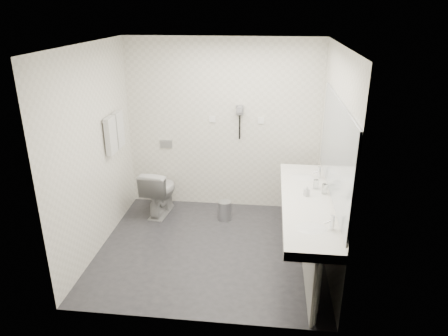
# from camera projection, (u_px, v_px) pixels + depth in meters

# --- Properties ---
(floor) EXTENTS (2.80, 2.80, 0.00)m
(floor) POSITION_uv_depth(u_px,v_px,m) (211.00, 249.00, 5.28)
(floor) COLOR #2A292E
(floor) RESTS_ON ground
(ceiling) EXTENTS (2.80, 2.80, 0.00)m
(ceiling) POSITION_uv_depth(u_px,v_px,m) (208.00, 44.00, 4.37)
(ceiling) COLOR white
(ceiling) RESTS_ON wall_back
(wall_back) EXTENTS (2.80, 0.00, 2.80)m
(wall_back) POSITION_uv_depth(u_px,v_px,m) (223.00, 126.00, 6.03)
(wall_back) COLOR white
(wall_back) RESTS_ON floor
(wall_front) EXTENTS (2.80, 0.00, 2.80)m
(wall_front) POSITION_uv_depth(u_px,v_px,m) (188.00, 206.00, 3.62)
(wall_front) COLOR white
(wall_front) RESTS_ON floor
(wall_left) EXTENTS (0.00, 2.60, 2.60)m
(wall_left) POSITION_uv_depth(u_px,v_px,m) (94.00, 152.00, 4.97)
(wall_left) COLOR white
(wall_left) RESTS_ON floor
(wall_right) EXTENTS (0.00, 2.60, 2.60)m
(wall_right) POSITION_uv_depth(u_px,v_px,m) (333.00, 161.00, 4.68)
(wall_right) COLOR white
(wall_right) RESTS_ON floor
(vanity_counter) EXTENTS (0.55, 2.20, 0.10)m
(vanity_counter) POSITION_uv_depth(u_px,v_px,m) (306.00, 203.00, 4.69)
(vanity_counter) COLOR white
(vanity_counter) RESTS_ON floor
(vanity_panel) EXTENTS (0.03, 2.15, 0.75)m
(vanity_panel) POSITION_uv_depth(u_px,v_px,m) (306.00, 236.00, 4.84)
(vanity_panel) COLOR gray
(vanity_panel) RESTS_ON floor
(vanity_post_near) EXTENTS (0.06, 0.06, 0.75)m
(vanity_post_near) POSITION_uv_depth(u_px,v_px,m) (317.00, 294.00, 3.88)
(vanity_post_near) COLOR silver
(vanity_post_near) RESTS_ON floor
(vanity_post_far) EXTENTS (0.06, 0.06, 0.75)m
(vanity_post_far) POSITION_uv_depth(u_px,v_px,m) (303.00, 198.00, 5.80)
(vanity_post_far) COLOR silver
(vanity_post_far) RESTS_ON floor
(mirror) EXTENTS (0.02, 2.20, 1.05)m
(mirror) POSITION_uv_depth(u_px,v_px,m) (335.00, 150.00, 4.42)
(mirror) COLOR #B2BCC6
(mirror) RESTS_ON wall_right
(basin_near) EXTENTS (0.40, 0.31, 0.05)m
(basin_near) POSITION_uv_depth(u_px,v_px,m) (311.00, 230.00, 4.07)
(basin_near) COLOR white
(basin_near) RESTS_ON vanity_counter
(basin_far) EXTENTS (0.40, 0.31, 0.05)m
(basin_far) POSITION_uv_depth(u_px,v_px,m) (303.00, 178.00, 5.27)
(basin_far) COLOR white
(basin_far) RESTS_ON vanity_counter
(faucet_near) EXTENTS (0.04, 0.04, 0.15)m
(faucet_near) POSITION_uv_depth(u_px,v_px,m) (332.00, 223.00, 4.02)
(faucet_near) COLOR silver
(faucet_near) RESTS_ON vanity_counter
(faucet_far) EXTENTS (0.04, 0.04, 0.15)m
(faucet_far) POSITION_uv_depth(u_px,v_px,m) (319.00, 172.00, 5.22)
(faucet_far) COLOR silver
(faucet_far) RESTS_ON vanity_counter
(soap_bottle_a) EXTENTS (0.07, 0.07, 0.12)m
(soap_bottle_a) POSITION_uv_depth(u_px,v_px,m) (307.00, 191.00, 4.74)
(soap_bottle_a) COLOR beige
(soap_bottle_a) RESTS_ON vanity_counter
(glass_left) EXTENTS (0.08, 0.08, 0.12)m
(glass_left) POSITION_uv_depth(u_px,v_px,m) (325.00, 189.00, 4.79)
(glass_left) COLOR silver
(glass_left) RESTS_ON vanity_counter
(glass_right) EXTENTS (0.08, 0.08, 0.11)m
(glass_right) POSITION_uv_depth(u_px,v_px,m) (316.00, 184.00, 4.93)
(glass_right) COLOR silver
(glass_right) RESTS_ON vanity_counter
(toilet) EXTENTS (0.47, 0.73, 0.70)m
(toilet) POSITION_uv_depth(u_px,v_px,m) (160.00, 191.00, 6.07)
(toilet) COLOR white
(toilet) RESTS_ON floor
(flush_plate) EXTENTS (0.18, 0.02, 0.12)m
(flush_plate) POSITION_uv_depth(u_px,v_px,m) (166.00, 144.00, 6.21)
(flush_plate) COLOR #B2B5BA
(flush_plate) RESTS_ON wall_back
(pedal_bin) EXTENTS (0.23, 0.23, 0.26)m
(pedal_bin) POSITION_uv_depth(u_px,v_px,m) (225.00, 211.00, 5.96)
(pedal_bin) COLOR #B2B5BA
(pedal_bin) RESTS_ON floor
(bin_lid) EXTENTS (0.19, 0.19, 0.02)m
(bin_lid) POSITION_uv_depth(u_px,v_px,m) (225.00, 202.00, 5.91)
(bin_lid) COLOR #B2B5BA
(bin_lid) RESTS_ON pedal_bin
(towel_rail) EXTENTS (0.02, 0.62, 0.02)m
(towel_rail) POSITION_uv_depth(u_px,v_px,m) (112.00, 116.00, 5.37)
(towel_rail) COLOR silver
(towel_rail) RESTS_ON wall_left
(towel_near) EXTENTS (0.07, 0.24, 0.48)m
(towel_near) POSITION_uv_depth(u_px,v_px,m) (111.00, 135.00, 5.32)
(towel_near) COLOR silver
(towel_near) RESTS_ON towel_rail
(towel_far) EXTENTS (0.07, 0.24, 0.48)m
(towel_far) POSITION_uv_depth(u_px,v_px,m) (118.00, 129.00, 5.57)
(towel_far) COLOR silver
(towel_far) RESTS_ON towel_rail
(dryer_cradle) EXTENTS (0.10, 0.04, 0.14)m
(dryer_cradle) POSITION_uv_depth(u_px,v_px,m) (240.00, 110.00, 5.88)
(dryer_cradle) COLOR gray
(dryer_cradle) RESTS_ON wall_back
(dryer_barrel) EXTENTS (0.08, 0.14, 0.08)m
(dryer_barrel) POSITION_uv_depth(u_px,v_px,m) (240.00, 109.00, 5.81)
(dryer_barrel) COLOR gray
(dryer_barrel) RESTS_ON dryer_cradle
(dryer_cord) EXTENTS (0.02, 0.02, 0.35)m
(dryer_cord) POSITION_uv_depth(u_px,v_px,m) (240.00, 127.00, 5.96)
(dryer_cord) COLOR black
(dryer_cord) RESTS_ON dryer_cradle
(switch_plate_a) EXTENTS (0.09, 0.02, 0.09)m
(switch_plate_a) POSITION_uv_depth(u_px,v_px,m) (212.00, 119.00, 5.99)
(switch_plate_a) COLOR white
(switch_plate_a) RESTS_ON wall_back
(switch_plate_b) EXTENTS (0.09, 0.02, 0.09)m
(switch_plate_b) POSITION_uv_depth(u_px,v_px,m) (261.00, 121.00, 5.92)
(switch_plate_b) COLOR white
(switch_plate_b) RESTS_ON wall_back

